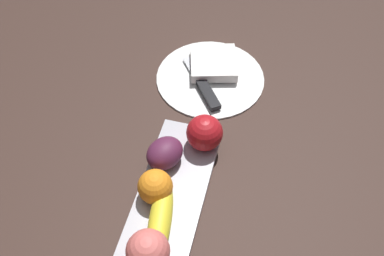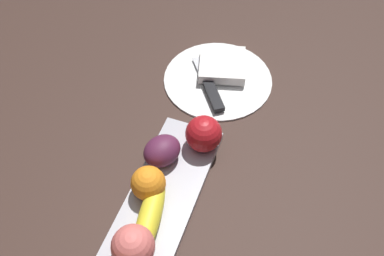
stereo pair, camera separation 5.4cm
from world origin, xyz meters
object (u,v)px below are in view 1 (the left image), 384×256
knife (206,90)px  peach (146,251)px  fruit_tray (166,220)px  orange_near_banana (155,187)px  folded_napkin (215,63)px  banana (163,221)px  grape_bunch (165,153)px  dinner_plate (212,78)px  apple (205,133)px

knife → peach: bearing=143.0°
fruit_tray → orange_near_banana: orange_near_banana is taller
folded_napkin → knife: bearing=177.5°
banana → knife: (0.35, 0.00, -0.02)m
peach → fruit_tray: bearing=-6.0°
banana → grape_bunch: bearing=-174.0°
orange_near_banana → dinner_plate: orange_near_banana is taller
orange_near_banana → folded_napkin: orange_near_banana is taller
orange_near_banana → knife: orange_near_banana is taller
fruit_tray → grape_bunch: grape_bunch is taller
peach → knife: bearing=-0.7°
fruit_tray → banana: size_ratio=2.56×
orange_near_banana → grape_bunch: orange_near_banana is taller
apple → grape_bunch: bearing=132.6°
apple → orange_near_banana: bearing=157.1°
banana → peach: size_ratio=2.34×
folded_napkin → banana: bearing=179.9°
grape_bunch → fruit_tray: bearing=-163.1°
apple → dinner_plate: (0.20, 0.03, -0.05)m
dinner_plate → orange_near_banana: bearing=174.9°
fruit_tray → banana: bearing=178.6°
dinner_plate → folded_napkin: 0.04m
fruit_tray → dinner_plate: size_ratio=1.75×
peach → folded_napkin: size_ratio=0.67×
dinner_plate → peach: bearing=178.9°
orange_near_banana → peach: bearing=-169.8°
folded_napkin → knife: (-0.08, 0.00, -0.01)m
banana → orange_near_banana: orange_near_banana is taller
banana → orange_near_banana: size_ratio=2.65×
apple → folded_napkin: bearing=7.0°
folded_napkin → apple: bearing=-173.0°
grape_bunch → apple: bearing=-47.4°
fruit_tray → apple: (0.18, -0.03, 0.05)m
fruit_tray → folded_napkin: size_ratio=4.04×
apple → folded_napkin: apple is taller
knife → banana: bearing=144.3°
apple → banana: apple is taller
apple → peach: (-0.26, 0.04, 0.00)m
fruit_tray → folded_napkin: 0.42m
fruit_tray → folded_napkin: (0.42, 0.00, 0.01)m
orange_near_banana → knife: size_ratio=0.42×
folded_napkin → orange_near_banana: bearing=175.3°
apple → peach: 0.27m
grape_bunch → peach: bearing=-172.1°
fruit_tray → peach: bearing=174.0°
apple → knife: size_ratio=0.47×
fruit_tray → folded_napkin: folded_napkin is taller
fruit_tray → orange_near_banana: 0.07m
orange_near_banana → grape_bunch: 0.08m
fruit_tray → apple: bearing=-9.0°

